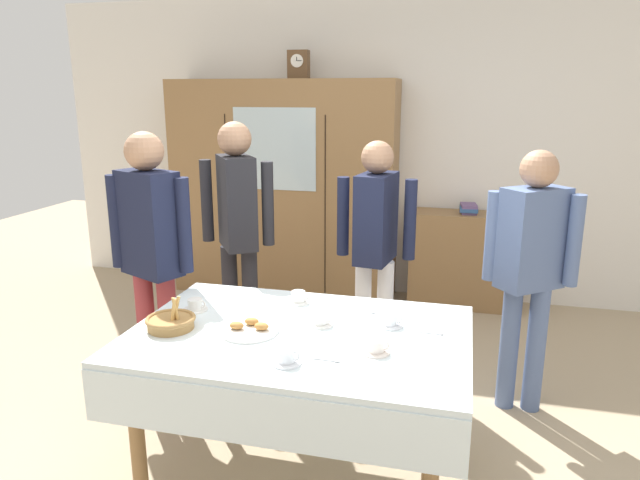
{
  "coord_description": "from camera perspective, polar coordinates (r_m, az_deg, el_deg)",
  "views": [
    {
      "loc": [
        0.72,
        -2.64,
        1.86
      ],
      "look_at": [
        0.0,
        0.2,
        1.11
      ],
      "focal_mm": 32.3,
      "sensor_mm": 36.0,
      "label": 1
    }
  ],
  "objects": [
    {
      "name": "tea_cup_mid_left",
      "position": [
        2.46,
        -3.35,
        -11.55
      ],
      "size": [
        0.13,
        0.13,
        0.06
      ],
      "color": "white",
      "rests_on": "dining_table"
    },
    {
      "name": "person_beside_shelf",
      "position": [
        3.94,
        -8.18,
        2.05
      ],
      "size": [
        0.52,
        0.41,
        1.68
      ],
      "color": "#232328",
      "rests_on": "ground"
    },
    {
      "name": "person_by_cabinet",
      "position": [
        3.49,
        20.15,
        -1.74
      ],
      "size": [
        0.52,
        0.38,
        1.56
      ],
      "color": "slate",
      "rests_on": "ground"
    },
    {
      "name": "tea_cup_far_right",
      "position": [
        2.84,
        6.96,
        -7.92
      ],
      "size": [
        0.13,
        0.13,
        0.06
      ],
      "color": "white",
      "rests_on": "dining_table"
    },
    {
      "name": "person_behind_table_left",
      "position": [
        3.79,
        5.53,
        0.43
      ],
      "size": [
        0.52,
        0.38,
        1.56
      ],
      "color": "silver",
      "rests_on": "ground"
    },
    {
      "name": "back_wall",
      "position": [
        5.36,
        6.57,
        8.92
      ],
      "size": [
        6.4,
        0.1,
        2.7
      ],
      "primitive_type": "cube",
      "color": "silver",
      "rests_on": "ground"
    },
    {
      "name": "spoon_mid_left",
      "position": [
        2.49,
        1.08,
        -11.83
      ],
      "size": [
        0.12,
        0.02,
        0.01
      ],
      "color": "silver",
      "rests_on": "dining_table"
    },
    {
      "name": "bread_basket",
      "position": [
        2.88,
        -14.57,
        -7.85
      ],
      "size": [
        0.24,
        0.24,
        0.16
      ],
      "color": "#9E7542",
      "rests_on": "dining_table"
    },
    {
      "name": "tea_cup_center",
      "position": [
        2.84,
        0.06,
        -7.87
      ],
      "size": [
        0.13,
        0.13,
        0.06
      ],
      "color": "white",
      "rests_on": "dining_table"
    },
    {
      "name": "mantel_clock",
      "position": [
        5.21,
        -2.13,
        16.99
      ],
      "size": [
        0.18,
        0.11,
        0.24
      ],
      "color": "brown",
      "rests_on": "wall_cabinet"
    },
    {
      "name": "bookshelf_low",
      "position": [
        5.25,
        14.2,
        -1.91
      ],
      "size": [
        0.97,
        0.35,
        0.84
      ],
      "color": "olive",
      "rests_on": "ground"
    },
    {
      "name": "dining_table",
      "position": [
        2.79,
        -2.26,
        -11.2
      ],
      "size": [
        1.6,
        1.09,
        0.76
      ],
      "color": "olive",
      "rests_on": "ground"
    },
    {
      "name": "person_behind_table_right",
      "position": [
        3.5,
        -16.4,
        -0.28
      ],
      "size": [
        0.52,
        0.33,
        1.65
      ],
      "color": "#933338",
      "rests_on": "ground"
    },
    {
      "name": "tea_cup_near_right",
      "position": [
        2.56,
        5.56,
        -10.49
      ],
      "size": [
        0.13,
        0.13,
        0.06
      ],
      "color": "white",
      "rests_on": "dining_table"
    },
    {
      "name": "tea_cup_near_left",
      "position": [
        3.08,
        -12.25,
        -6.35
      ],
      "size": [
        0.13,
        0.13,
        0.06
      ],
      "color": "white",
      "rests_on": "dining_table"
    },
    {
      "name": "spoon_center",
      "position": [
        3.0,
        4.77,
        -7.14
      ],
      "size": [
        0.12,
        0.02,
        0.01
      ],
      "color": "silver",
      "rests_on": "dining_table"
    },
    {
      "name": "wall_cabinet",
      "position": [
        5.32,
        -3.67,
        4.98
      ],
      "size": [
        2.06,
        0.46,
        1.97
      ],
      "color": "olive",
      "rests_on": "ground"
    },
    {
      "name": "spoon_near_left",
      "position": [
        2.8,
        11.36,
        -9.07
      ],
      "size": [
        0.12,
        0.02,
        0.01
      ],
      "color": "silver",
      "rests_on": "dining_table"
    },
    {
      "name": "pastry_plate",
      "position": [
        2.79,
        -7.02,
        -8.75
      ],
      "size": [
        0.28,
        0.28,
        0.05
      ],
      "color": "white",
      "rests_on": "dining_table"
    },
    {
      "name": "book_stack",
      "position": [
        5.14,
        14.52,
        3.03
      ],
      "size": [
        0.16,
        0.22,
        0.08
      ],
      "color": "#664C7A",
      "rests_on": "bookshelf_low"
    },
    {
      "name": "tea_cup_front_edge",
      "position": [
        3.13,
        -2.15,
        -5.74
      ],
      "size": [
        0.13,
        0.13,
        0.06
      ],
      "color": "white",
      "rests_on": "dining_table"
    },
    {
      "name": "ground_plane",
      "position": [
        3.31,
        -0.91,
        -19.76
      ],
      "size": [
        12.0,
        12.0,
        0.0
      ],
      "primitive_type": "plane",
      "color": "tan",
      "rests_on": "ground"
    }
  ]
}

